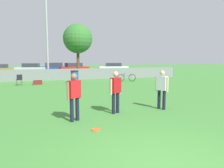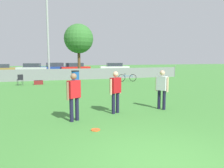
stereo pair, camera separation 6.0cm
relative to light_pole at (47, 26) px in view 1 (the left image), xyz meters
The scene contains 16 objects.
ground_plane 19.58m from the light_pole, 85.35° to the right, with size 120.00×120.00×0.00m, color #428438.
fence_backline 4.96m from the light_pole, 27.92° to the right, with size 24.71×0.07×1.21m.
light_pole is the anchor object (origin of this frame).
tree_near_pole 4.09m from the light_pole, 32.98° to the left, with size 3.25×3.25×5.90m.
player_receiver_white 15.64m from the light_pole, 74.56° to the right, with size 0.41×0.51×1.63m.
player_thrower_red 15.71m from the light_pole, 88.95° to the right, with size 0.52×0.40×1.63m.
player_defender_red 15.28m from the light_pole, 82.35° to the right, with size 0.53×0.39×1.63m.
frisbee_disc 17.10m from the light_pole, 87.42° to the right, with size 0.28×0.28×0.03m.
folding_chair_sideline 6.62m from the light_pole, 120.00° to the right, with size 0.51×0.51×0.87m.
bicycle_sideline 9.18m from the light_pole, 29.79° to the right, with size 1.70×0.45×0.71m.
trash_bin 6.43m from the light_pole, 63.36° to the right, with size 0.66×0.66×1.09m.
gear_bag_sideline 6.38m from the light_pole, 104.57° to the right, with size 0.71×0.39×0.35m.
parked_car_silver 10.69m from the light_pole, 101.32° to the left, with size 4.24×2.38×1.43m.
parked_car_blue 10.82m from the light_pole, 83.45° to the left, with size 4.38×2.37×1.49m.
parked_car_red 11.21m from the light_pole, 67.62° to the left, with size 4.52×2.50×1.45m.
parked_car_white 14.64m from the light_pole, 43.78° to the left, with size 4.68×2.58×1.39m.
Camera 1 is at (-2.33, -3.59, 2.14)m, focal length 35.00 mm.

